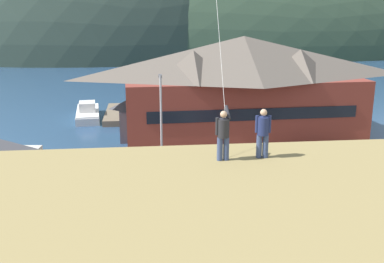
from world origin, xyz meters
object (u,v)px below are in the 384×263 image
Objects in this scene: person_companion at (263,132)px; storage_shed_waterside at (141,115)px; parked_car_front_row_end at (184,181)px; parked_car_front_row_red at (322,215)px; wharf_dock at (119,114)px; parked_car_back_row_left at (116,191)px; parking_light_pole at (161,121)px; moored_boat_wharfside at (88,113)px; harbor_lodge at (243,85)px; person_kite_flyer at (223,133)px; parked_car_mid_row_center at (158,231)px; parked_car_corner_spot at (276,182)px; moored_boat_outer_mooring at (148,112)px; parked_car_lone_by_shed at (5,227)px; parked_car_mid_row_far at (346,177)px.

storage_shed_waterside is at bearing 98.44° from person_companion.
parked_car_front_row_end and parked_car_front_row_red have the same top height.
parked_car_back_row_left reaches higher than wharf_dock.
person_companion is (2.86, -17.86, 3.78)m from parking_light_pole.
parked_car_front_row_end is (9.44, -24.49, 0.34)m from moored_boat_wharfside.
harbor_lodge is 29.95m from person_kite_flyer.
harbor_lodge reaches higher than person_kite_flyer.
parked_car_mid_row_center is 6.47m from parked_car_back_row_left.
parked_car_corner_spot is 1.01× the size of parked_car_mid_row_center.
parking_light_pole is at bearing 112.22° from parked_car_front_row_end.
wharf_dock is 25.77m from parked_car_front_row_end.
parked_car_front_row_red is (12.07, -4.90, 0.00)m from parked_car_back_row_left.
moored_boat_outer_mooring is at bearing 95.05° from parked_car_front_row_end.
person_companion is at bearing 5.32° from person_kite_flyer.
person_kite_flyer is (9.48, -39.07, 7.67)m from moored_boat_wharfside.
wharf_dock is at bearing 114.95° from parked_car_corner_spot.
moored_boat_wharfside is at bearing 148.67° from harbor_lodge.
storage_shed_waterside is 30.66m from person_companion.
parked_car_back_row_left is (1.15, -26.48, 0.71)m from wharf_dock.
parked_car_mid_row_center is 10.53m from person_kite_flyer.
parked_car_mid_row_center is 1.00× the size of parked_car_front_row_red.
storage_shed_waterside is at bearing 92.28° from parked_car_mid_row_center.
parked_car_mid_row_center is (3.71, -32.43, 0.71)m from wharf_dock.
moored_boat_outer_mooring reaches higher than parked_car_front_row_red.
moored_boat_wharfside is 4.58× the size of person_kite_flyer.
parked_car_lone_by_shed is at bearing -109.31° from storage_shed_waterside.
parked_car_corner_spot is 5.50m from parked_car_front_row_red.
wharf_dock is 5.94× the size of person_companion.
person_kite_flyer is at bearing -39.85° from parked_car_lone_by_shed.
parked_car_front_row_end is 7.59m from parked_car_mid_row_center.
wharf_dock is 2.37× the size of parked_car_lone_by_shed.
parked_car_front_row_red is 17.84m from parked_car_lone_by_shed.
parking_light_pole is at bearing -87.91° from moored_boat_outer_mooring.
parked_car_front_row_red is 13.33m from person_kite_flyer.
person_companion is at bearing -80.91° from parking_light_pole.
harbor_lodge is at bearing 51.76° from parking_light_pole.
parked_car_front_row_end is at bearing 95.79° from person_companion.
wharf_dock is 34.06m from parked_car_front_row_red.
parked_car_lone_by_shed is 16.33m from person_companion.
moored_boat_wharfside is 29.87m from parked_car_corner_spot.
wharf_dock is 2.41× the size of parked_car_front_row_end.
parked_car_corner_spot is at bearing -65.05° from wharf_dock.
parked_car_front_row_red is (9.62, -30.68, 0.34)m from moored_boat_outer_mooring.
parked_car_back_row_left is at bearing -95.70° from storage_shed_waterside.
parked_car_mid_row_far is 0.54× the size of parking_light_pole.
person_companion is at bearing -126.25° from parked_car_front_row_red.
moored_boat_outer_mooring reaches higher than parked_car_mid_row_far.
parked_car_back_row_left is at bearing -123.94° from parking_light_pole.
person_companion is (1.46, -14.45, 7.31)m from parked_car_front_row_end.
moored_boat_wharfside is 41.15m from person_companion.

